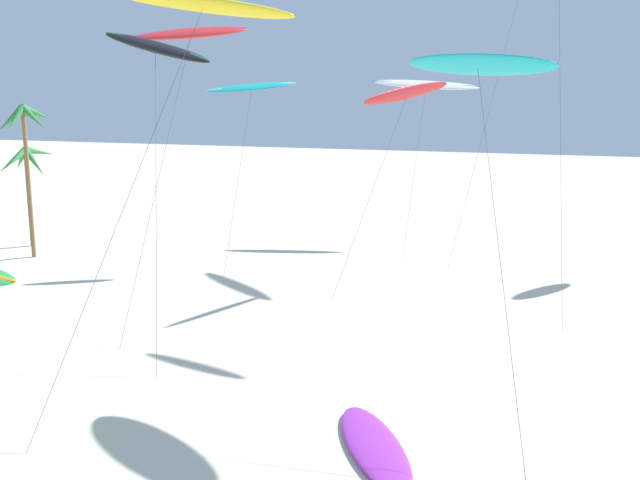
# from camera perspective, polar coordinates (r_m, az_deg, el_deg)

# --- Properties ---
(palm_tree_0) EXTENTS (4.26, 5.17, 7.63)m
(palm_tree_0) POSITION_cam_1_polar(r_m,az_deg,el_deg) (59.56, -22.00, 5.49)
(palm_tree_0) COLOR brown
(palm_tree_0) RESTS_ON ground
(palm_tree_1) EXTENTS (4.10, 4.38, 10.80)m
(palm_tree_1) POSITION_cam_1_polar(r_m,az_deg,el_deg) (55.12, -22.07, 7.96)
(palm_tree_1) COLOR olive
(palm_tree_1) RESTS_ON ground
(flying_kite_0) EXTENTS (4.73, 9.41, 12.58)m
(flying_kite_0) POSITION_cam_1_polar(r_m,az_deg,el_deg) (44.12, 6.88, 11.36)
(flying_kite_0) COLOR red
(flying_kite_0) RESTS_ON ground
(flying_kite_1) EXTENTS (6.86, 11.19, 13.16)m
(flying_kite_1) POSITION_cam_1_polar(r_m,az_deg,el_deg) (29.08, 12.22, 13.25)
(flying_kite_1) COLOR #19B2B7
(flying_kite_1) RESTS_ON ground
(flying_kite_2) EXTENTS (7.30, 7.96, 14.74)m
(flying_kite_2) POSITION_cam_1_polar(r_m,az_deg,el_deg) (36.63, -12.74, 14.49)
(flying_kite_2) COLOR black
(flying_kite_2) RESTS_ON ground
(flying_kite_4) EXTENTS (5.61, 10.71, 15.30)m
(flying_kite_4) POSITION_cam_1_polar(r_m,az_deg,el_deg) (40.39, -10.05, 15.62)
(flying_kite_4) COLOR red
(flying_kite_4) RESTS_ON ground
(flying_kite_5) EXTENTS (7.16, 11.27, 15.69)m
(flying_kite_5) POSITION_cam_1_polar(r_m,az_deg,el_deg) (30.31, -9.11, 17.71)
(flying_kite_5) COLOR yellow
(flying_kite_5) RESTS_ON ground
(flying_kite_6) EXTENTS (8.51, 11.57, 12.90)m
(flying_kite_6) POSITION_cam_1_polar(r_m,az_deg,el_deg) (59.84, 8.30, 11.92)
(flying_kite_6) COLOR white
(flying_kite_6) RESTS_ON ground
(flying_kite_11) EXTENTS (5.41, 9.31, 12.51)m
(flying_kite_11) POSITION_cam_1_polar(r_m,az_deg,el_deg) (50.18, -5.35, 11.80)
(flying_kite_11) COLOR #19B2B7
(flying_kite_11) RESTS_ON ground
(grounded_kite_1) EXTENTS (4.68, 6.09, 0.29)m
(grounded_kite_1) POSITION_cam_1_polar(r_m,az_deg,el_deg) (24.74, 4.27, -15.73)
(grounded_kite_1) COLOR purple
(grounded_kite_1) RESTS_ON ground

